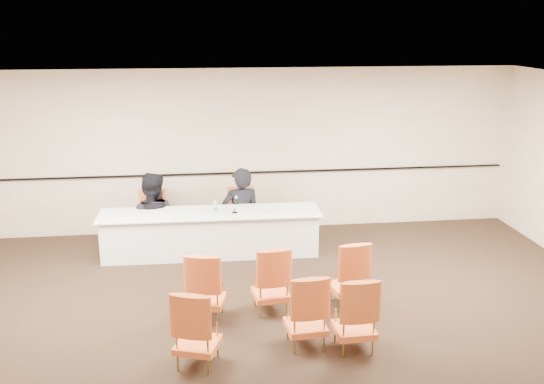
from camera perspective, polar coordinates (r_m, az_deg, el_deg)
The scene contains 20 objects.
floor at distance 7.90m, azimuth 0.39°, elevation -12.89°, with size 10.00×10.00×0.00m, color black.
ceiling at distance 6.98m, azimuth 0.44°, elevation 9.28°, with size 10.00×10.00×0.00m, color white.
wall_back at distance 11.15m, azimuth -2.29°, elevation 3.89°, with size 10.00×0.04×3.00m, color beige.
wall_rail at distance 11.20m, azimuth -2.25°, elevation 1.84°, with size 9.80×0.04×0.03m, color black.
panel_table at distance 10.23m, azimuth -5.79°, elevation -3.87°, with size 3.66×0.85×0.73m, color white, non-canonical shape.
panelist_main at distance 10.75m, azimuth -2.90°, elevation -2.61°, with size 0.69×0.45×1.89m, color black.
panelist_main_chair at distance 10.73m, azimuth -2.90°, elevation -2.26°, with size 0.50×0.50×0.95m, color orange, non-canonical shape.
panelist_second at distance 10.80m, azimuth -11.18°, elevation -3.05°, with size 0.91×0.71×1.88m, color black.
panelist_second_chair at distance 10.76m, azimuth -11.21°, elevation -2.49°, with size 0.50×0.50×0.95m, color orange, non-canonical shape.
papers at distance 10.09m, azimuth -3.54°, elevation -1.88°, with size 0.30×0.22×0.00m, color white.
microphone at distance 9.99m, azimuth -3.54°, elevation -1.29°, with size 0.09×0.19×0.26m, color black, non-canonical shape.
water_bottle at distance 10.08m, azimuth -5.36°, elevation -1.32°, with size 0.06×0.06×0.21m, color teal, non-canonical shape.
drinking_glass at distance 9.98m, azimuth -4.79°, elevation -1.82°, with size 0.06×0.06×0.10m, color silver.
coffee_cup at distance 9.98m, azimuth -0.97°, elevation -1.63°, with size 0.09×0.09×0.14m, color silver.
aud_chair_front_left at distance 8.03m, azimuth -6.24°, elevation -8.69°, with size 0.50×0.50×0.95m, color orange, non-canonical shape.
aud_chair_front_mid at distance 8.18m, azimuth -0.13°, elevation -8.14°, with size 0.50×0.50×0.95m, color orange, non-canonical shape.
aud_chair_front_right at distance 8.42m, azimuth 7.22°, elevation -7.53°, with size 0.50×0.50×0.95m, color orange, non-canonical shape.
aud_chair_back_left at distance 7.03m, azimuth -7.07°, elevation -12.47°, with size 0.50×0.50×0.95m, color orange, non-canonical shape.
aud_chair_back_mid at distance 7.37m, azimuth 3.20°, elevation -10.95°, with size 0.50×0.50×0.95m, color orange, non-canonical shape.
aud_chair_back_right at distance 7.36m, azimuth 7.78°, elevation -11.15°, with size 0.50×0.50×0.95m, color orange, non-canonical shape.
Camera 1 is at (-0.91, -6.87, 3.78)m, focal length 40.00 mm.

